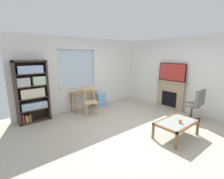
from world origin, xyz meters
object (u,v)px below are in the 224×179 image
(wooden_chair, at_px, (90,101))
(sippy_cup, at_px, (180,121))
(desk_under_window, at_px, (84,95))
(bookshelf, at_px, (32,90))
(plastic_drawer_unit, at_px, (99,99))
(tv, at_px, (172,72))
(office_chair, at_px, (195,103))
(coffee_table, at_px, (176,123))
(fireplace, at_px, (170,95))

(wooden_chair, xyz_separation_m, sippy_cup, (0.79, -2.77, -0.01))
(desk_under_window, bearing_deg, sippy_cup, -77.04)
(desk_under_window, distance_m, wooden_chair, 0.53)
(bookshelf, bearing_deg, plastic_drawer_unit, -1.38)
(bookshelf, bearing_deg, tv, -24.48)
(bookshelf, height_order, desk_under_window, bookshelf)
(wooden_chair, bearing_deg, office_chair, -47.85)
(wooden_chair, height_order, sippy_cup, wooden_chair)
(bookshelf, xyz_separation_m, plastic_drawer_unit, (2.39, -0.06, -0.71))
(tv, height_order, coffee_table, tv)
(bookshelf, relative_size, coffee_table, 1.72)
(tv, bearing_deg, plastic_drawer_unit, 135.36)
(bookshelf, distance_m, desk_under_window, 1.73)
(office_chair, xyz_separation_m, sippy_cup, (-1.45, -0.31, -0.10))
(coffee_table, bearing_deg, bookshelf, 126.78)
(sippy_cup, bearing_deg, office_chair, 11.97)
(wooden_chair, bearing_deg, coffee_table, -73.05)
(bookshelf, relative_size, office_chair, 1.86)
(desk_under_window, xyz_separation_m, wooden_chair, (-0.03, -0.52, -0.12))
(office_chair, height_order, sippy_cup, office_chair)
(plastic_drawer_unit, xyz_separation_m, sippy_cup, (0.05, -3.34, 0.18))
(wooden_chair, bearing_deg, bookshelf, 159.28)
(fireplace, relative_size, office_chair, 1.17)
(bookshelf, xyz_separation_m, wooden_chair, (1.65, -0.62, -0.52))
(wooden_chair, height_order, fireplace, fireplace)
(desk_under_window, bearing_deg, tv, -35.12)
(bookshelf, height_order, office_chair, bookshelf)
(bookshelf, bearing_deg, desk_under_window, -3.66)
(office_chair, bearing_deg, coffee_table, -171.83)
(plastic_drawer_unit, relative_size, tv, 0.52)
(bookshelf, height_order, fireplace, bookshelf)
(wooden_chair, xyz_separation_m, tv, (2.68, -1.35, 0.92))
(wooden_chair, distance_m, office_chair, 3.33)
(tv, relative_size, sippy_cup, 11.62)
(wooden_chair, bearing_deg, fireplace, -26.54)
(sippy_cup, bearing_deg, wooden_chair, 105.83)
(wooden_chair, distance_m, plastic_drawer_unit, 0.95)
(bookshelf, relative_size, wooden_chair, 2.07)
(wooden_chair, distance_m, tv, 3.13)
(fireplace, bearing_deg, coffee_table, -144.88)
(plastic_drawer_unit, bearing_deg, bookshelf, 178.62)
(plastic_drawer_unit, relative_size, fireplace, 0.47)
(plastic_drawer_unit, relative_size, coffee_table, 0.51)
(plastic_drawer_unit, height_order, fireplace, fireplace)
(bookshelf, relative_size, tv, 1.78)
(tv, bearing_deg, bookshelf, 155.52)
(desk_under_window, bearing_deg, bookshelf, 176.34)
(office_chair, bearing_deg, desk_under_window, 126.46)
(desk_under_window, bearing_deg, wooden_chair, -93.28)
(plastic_drawer_unit, distance_m, fireplace, 2.75)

